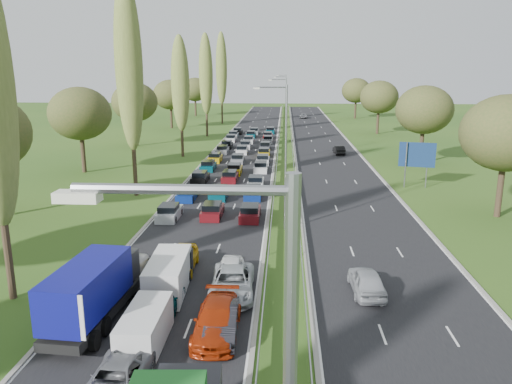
# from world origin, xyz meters

# --- Properties ---
(ground) EXTENTS (260.00, 260.00, 0.00)m
(ground) POSITION_xyz_m (4.50, 80.00, 0.00)
(ground) COLOR #274B17
(ground) RESTS_ON ground
(near_carriageway) EXTENTS (10.50, 215.00, 0.04)m
(near_carriageway) POSITION_xyz_m (-2.25, 82.50, 0.00)
(near_carriageway) COLOR black
(near_carriageway) RESTS_ON ground
(far_carriageway) EXTENTS (10.50, 215.00, 0.04)m
(far_carriageway) POSITION_xyz_m (11.25, 82.50, 0.00)
(far_carriageway) COLOR black
(far_carriageway) RESTS_ON ground
(central_reservation) EXTENTS (2.36, 215.00, 0.32)m
(central_reservation) POSITION_xyz_m (4.50, 82.50, 0.55)
(central_reservation) COLOR gray
(central_reservation) RESTS_ON ground
(lamp_columns) EXTENTS (0.18, 140.18, 12.00)m
(lamp_columns) POSITION_xyz_m (4.50, 78.00, 6.00)
(lamp_columns) COLOR gray
(lamp_columns) RESTS_ON ground
(poplar_row) EXTENTS (2.80, 127.80, 22.44)m
(poplar_row) POSITION_xyz_m (-11.50, 68.17, 12.39)
(poplar_row) COLOR #2D2116
(poplar_row) RESTS_ON ground
(woodland_left) EXTENTS (8.00, 166.00, 11.10)m
(woodland_left) POSITION_xyz_m (-22.00, 62.63, 7.68)
(woodland_left) COLOR #2D2116
(woodland_left) RESTS_ON ground
(woodland_right) EXTENTS (8.00, 153.00, 11.10)m
(woodland_right) POSITION_xyz_m (24.00, 66.67, 7.68)
(woodland_right) COLOR #2D2116
(woodland_right) RESTS_ON ground
(traffic_queue_fill) EXTENTS (9.05, 67.88, 0.80)m
(traffic_queue_fill) POSITION_xyz_m (-2.26, 77.45, 0.44)
(traffic_queue_fill) COLOR #B2B7BC
(traffic_queue_fill) RESTS_ON ground
(near_car_2) EXTENTS (3.04, 5.82, 1.57)m
(near_car_2) POSITION_xyz_m (-5.99, 31.31, 0.80)
(near_car_2) COLOR silver
(near_car_2) RESTS_ON near_carriageway
(near_car_6) EXTENTS (2.39, 4.81, 1.31)m
(near_car_6) POSITION_xyz_m (-2.42, 20.43, 0.68)
(near_car_6) COLOR slate
(near_car_6) RESTS_ON near_carriageway
(near_car_7) EXTENTS (1.86, 4.56, 1.32)m
(near_car_7) POSITION_xyz_m (-2.26, 28.06, 0.68)
(near_car_7) COLOR #043D45
(near_car_7) RESTS_ON near_carriageway
(near_car_8) EXTENTS (1.99, 4.68, 1.58)m
(near_car_8) POSITION_xyz_m (-2.38, 33.74, 0.81)
(near_car_8) COLOR #BD930C
(near_car_8) RESTS_ON near_carriageway
(near_car_9) EXTENTS (1.79, 4.60, 1.49)m
(near_car_9) POSITION_xyz_m (1.34, 25.48, 0.77)
(near_car_9) COLOR black
(near_car_9) RESTS_ON near_carriageway
(near_car_10) EXTENTS (2.80, 5.65, 1.54)m
(near_car_10) POSITION_xyz_m (1.38, 30.13, 0.79)
(near_car_10) COLOR #A4A9AD
(near_car_10) RESTS_ON near_carriageway
(near_car_11) EXTENTS (2.24, 5.41, 1.56)m
(near_car_11) POSITION_xyz_m (1.10, 25.52, 0.80)
(near_car_11) COLOR #982609
(near_car_11) RESTS_ON near_carriageway
(near_car_12) EXTENTS (1.80, 4.25, 1.44)m
(near_car_12) POSITION_xyz_m (1.07, 32.03, 0.74)
(near_car_12) COLOR white
(near_car_12) RESTS_ON near_carriageway
(far_car_0) EXTENTS (1.96, 4.58, 1.54)m
(far_car_0) POSITION_xyz_m (9.43, 30.86, 0.79)
(far_car_0) COLOR #9DA0A6
(far_car_0) RESTS_ON far_carriageway
(far_car_1) EXTENTS (1.74, 4.20, 1.35)m
(far_car_1) POSITION_xyz_m (13.11, 82.66, 0.70)
(far_car_1) COLOR black
(far_car_1) RESTS_ON far_carriageway
(far_car_2) EXTENTS (2.33, 4.80, 1.31)m
(far_car_2) POSITION_xyz_m (9.55, 145.08, 0.68)
(far_car_2) COLOR slate
(far_car_2) RESTS_ON far_carriageway
(blue_lorry) EXTENTS (2.31, 8.31, 3.51)m
(blue_lorry) POSITION_xyz_m (-5.52, 26.57, 1.84)
(blue_lorry) COLOR black
(blue_lorry) RESTS_ON near_carriageway
(white_van_front) EXTENTS (1.80, 4.60, 1.85)m
(white_van_front) POSITION_xyz_m (-2.23, 24.47, 0.95)
(white_van_front) COLOR silver
(white_van_front) RESTS_ON near_carriageway
(white_van_rear) EXTENTS (2.10, 5.37, 2.16)m
(white_van_rear) POSITION_xyz_m (-2.48, 30.52, 1.11)
(white_van_rear) COLOR silver
(white_van_rear) RESTS_ON near_carriageway
(direction_sign) EXTENTS (3.93, 0.93, 5.20)m
(direction_sign) POSITION_xyz_m (19.40, 59.51, 3.57)
(direction_sign) COLOR gray
(direction_sign) RESTS_ON ground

